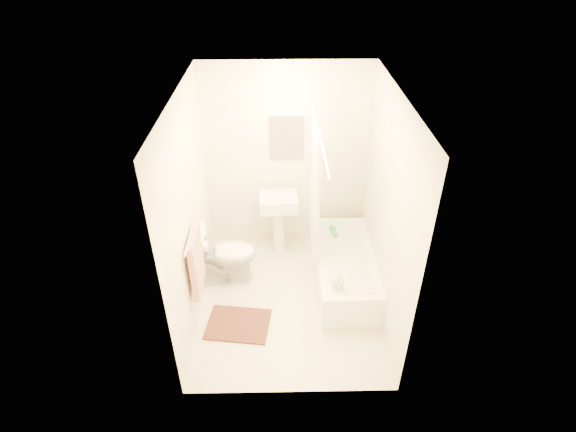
{
  "coord_description": "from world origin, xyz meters",
  "views": [
    {
      "loc": [
        -0.07,
        -3.76,
        3.68
      ],
      "look_at": [
        0.0,
        0.25,
        1.0
      ],
      "focal_mm": 28.0,
      "sensor_mm": 36.0,
      "label": 1
    }
  ],
  "objects_px": {
    "bathtub": "(344,268)",
    "soap_bottle": "(338,282)",
    "bath_mat": "(238,324)",
    "sink": "(279,221)",
    "toilet": "(224,254)"
  },
  "relations": [
    {
      "from": "bath_mat",
      "to": "bathtub",
      "type": "bearing_deg",
      "value": 28.64
    },
    {
      "from": "toilet",
      "to": "sink",
      "type": "bearing_deg",
      "value": -53.6
    },
    {
      "from": "bathtub",
      "to": "soap_bottle",
      "type": "xyz_separation_m",
      "value": [
        -0.16,
        -0.58,
        0.31
      ]
    },
    {
      "from": "sink",
      "to": "bathtub",
      "type": "distance_m",
      "value": 1.04
    },
    {
      "from": "sink",
      "to": "bath_mat",
      "type": "height_order",
      "value": "sink"
    },
    {
      "from": "toilet",
      "to": "bathtub",
      "type": "distance_m",
      "value": 1.43
    },
    {
      "from": "bathtub",
      "to": "bath_mat",
      "type": "xyz_separation_m",
      "value": [
        -1.22,
        -0.67,
        -0.2
      ]
    },
    {
      "from": "toilet",
      "to": "bath_mat",
      "type": "bearing_deg",
      "value": -169.57
    },
    {
      "from": "toilet",
      "to": "bath_mat",
      "type": "distance_m",
      "value": 0.87
    },
    {
      "from": "toilet",
      "to": "bath_mat",
      "type": "xyz_separation_m",
      "value": [
        0.2,
        -0.76,
        -0.36
      ]
    },
    {
      "from": "bathtub",
      "to": "soap_bottle",
      "type": "height_order",
      "value": "soap_bottle"
    },
    {
      "from": "sink",
      "to": "bathtub",
      "type": "bearing_deg",
      "value": -42.55
    },
    {
      "from": "bathtub",
      "to": "soap_bottle",
      "type": "relative_size",
      "value": 7.62
    },
    {
      "from": "soap_bottle",
      "to": "bath_mat",
      "type": "bearing_deg",
      "value": -175.27
    },
    {
      "from": "sink",
      "to": "soap_bottle",
      "type": "relative_size",
      "value": 4.62
    }
  ]
}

